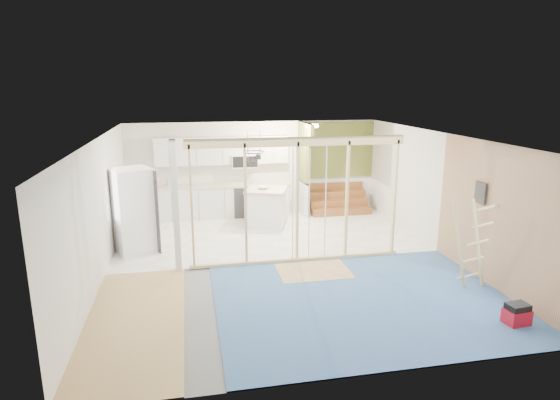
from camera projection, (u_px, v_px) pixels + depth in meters
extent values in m
cube|color=slate|center=(283.00, 263.00, 9.68)|extent=(7.00, 8.00, 0.01)
cube|color=white|center=(283.00, 137.00, 9.05)|extent=(7.00, 8.00, 0.01)
cube|color=silver|center=(254.00, 168.00, 13.17)|extent=(7.00, 0.01, 2.60)
cube|color=silver|center=(350.00, 282.00, 5.55)|extent=(7.00, 0.01, 2.60)
cube|color=silver|center=(99.00, 211.00, 8.70)|extent=(0.01, 8.00, 2.60)
cube|color=silver|center=(442.00, 194.00, 10.03)|extent=(0.01, 8.00, 2.60)
cube|color=white|center=(267.00, 233.00, 11.58)|extent=(7.00, 4.00, 0.02)
cube|color=#41609F|center=(364.00, 300.00, 7.96)|extent=(5.00, 4.00, 0.02)
cube|color=tan|center=(135.00, 322.00, 7.25)|extent=(1.50, 4.00, 0.02)
cube|color=tan|center=(314.00, 271.00, 9.19)|extent=(1.40, 1.00, 0.01)
cube|color=beige|center=(298.00, 142.00, 9.13)|extent=(4.40, 0.09, 0.18)
cube|color=beige|center=(297.00, 259.00, 9.72)|extent=(4.40, 0.09, 0.06)
cube|color=silver|center=(176.00, 207.00, 8.97)|extent=(0.12, 0.14, 2.60)
cube|color=beige|center=(192.00, 206.00, 9.02)|extent=(0.04, 0.09, 2.40)
cube|color=beige|center=(246.00, 204.00, 9.22)|extent=(0.04, 0.09, 2.40)
cube|color=beige|center=(297.00, 201.00, 9.42)|extent=(0.05, 0.09, 2.40)
cube|color=beige|center=(347.00, 199.00, 9.62)|extent=(0.04, 0.09, 2.40)
cube|color=beige|center=(395.00, 196.00, 9.82)|extent=(0.04, 0.09, 2.40)
cylinder|color=silver|center=(293.00, 206.00, 9.39)|extent=(0.02, 0.02, 2.35)
cylinder|color=silver|center=(326.00, 203.00, 9.57)|extent=(0.02, 0.02, 2.35)
cylinder|color=silver|center=(309.00, 204.00, 9.49)|extent=(0.02, 0.02, 2.35)
cube|color=silver|center=(224.00, 202.00, 12.92)|extent=(3.60, 0.60, 0.88)
cube|color=beige|center=(224.00, 185.00, 12.81)|extent=(3.66, 0.64, 0.05)
cube|color=silver|center=(134.00, 217.00, 11.44)|extent=(0.60, 1.60, 0.88)
cube|color=beige|center=(132.00, 198.00, 11.33)|extent=(0.64, 1.64, 0.05)
cube|color=silver|center=(222.00, 150.00, 12.70)|extent=(3.60, 0.34, 0.75)
cube|color=white|center=(245.00, 161.00, 12.85)|extent=(0.72, 0.38, 0.36)
cube|color=black|center=(245.00, 162.00, 12.67)|extent=(0.68, 0.02, 0.30)
cube|color=olive|center=(303.00, 151.00, 12.87)|extent=(0.10, 0.90, 1.60)
cube|color=white|center=(303.00, 199.00, 13.19)|extent=(0.10, 0.90, 0.90)
cube|color=olive|center=(310.00, 134.00, 12.07)|extent=(0.10, 0.50, 0.50)
cube|color=olive|center=(337.00, 150.00, 13.49)|extent=(2.20, 0.04, 1.60)
cube|color=white|center=(335.00, 194.00, 13.80)|extent=(2.20, 0.04, 0.90)
cube|color=brown|center=(342.00, 212.00, 13.14)|extent=(1.70, 0.26, 0.20)
cube|color=brown|center=(339.00, 203.00, 13.34)|extent=(1.70, 0.26, 0.20)
cube|color=brown|center=(336.00, 194.00, 13.54)|extent=(1.70, 0.26, 0.20)
cube|color=brown|center=(334.00, 186.00, 13.74)|extent=(1.70, 0.26, 0.20)
torus|color=black|center=(254.00, 152.00, 10.94)|extent=(0.52, 0.52, 0.02)
cylinder|color=black|center=(247.00, 142.00, 10.85)|extent=(0.01, 0.01, 0.50)
cylinder|color=black|center=(260.00, 141.00, 10.91)|extent=(0.01, 0.01, 0.50)
cylinder|color=#37373C|center=(250.00, 159.00, 10.86)|extent=(0.14, 0.14, 0.14)
cylinder|color=#37373C|center=(258.00, 157.00, 11.09)|extent=(0.12, 0.12, 0.12)
cube|color=tan|center=(502.00, 220.00, 8.12)|extent=(0.02, 4.00, 2.60)
cube|color=#37373C|center=(480.00, 193.00, 8.60)|extent=(0.04, 0.30, 0.40)
cylinder|color=#FFEABF|center=(312.00, 126.00, 12.19)|extent=(0.32, 0.32, 0.08)
cube|color=white|center=(133.00, 211.00, 10.12)|extent=(1.06, 1.04, 1.86)
cube|color=#37373C|center=(152.00, 210.00, 10.19)|extent=(0.33, 0.68, 1.82)
cube|color=white|center=(266.00, 208.00, 12.16)|extent=(1.14, 1.14, 0.90)
cube|color=beige|center=(266.00, 190.00, 12.04)|extent=(1.27, 1.27, 0.05)
imported|color=silver|center=(264.00, 188.00, 12.02)|extent=(0.31, 0.31, 0.07)
imported|color=#A4AAB6|center=(168.00, 181.00, 12.59)|extent=(0.14, 0.14, 0.28)
imported|color=silver|center=(253.00, 180.00, 12.84)|extent=(0.12, 0.12, 0.20)
cube|color=#A20E1D|center=(517.00, 317.00, 7.15)|extent=(0.39, 0.31, 0.25)
cube|color=black|center=(518.00, 307.00, 7.11)|extent=(0.35, 0.27, 0.09)
cube|color=tan|center=(459.00, 245.00, 8.23)|extent=(0.40, 0.06, 1.65)
cube|color=tan|center=(478.00, 244.00, 8.30)|extent=(0.40, 0.06, 1.65)
cube|color=tan|center=(468.00, 276.00, 8.42)|extent=(0.40, 0.06, 0.11)
cube|color=tan|center=(473.00, 259.00, 8.35)|extent=(0.40, 0.06, 0.11)
cube|color=tan|center=(478.00, 242.00, 8.29)|extent=(0.40, 0.06, 0.11)
cube|color=tan|center=(483.00, 225.00, 8.23)|extent=(0.40, 0.06, 0.11)
cube|color=tan|center=(488.00, 207.00, 8.16)|extent=(0.40, 0.06, 0.11)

